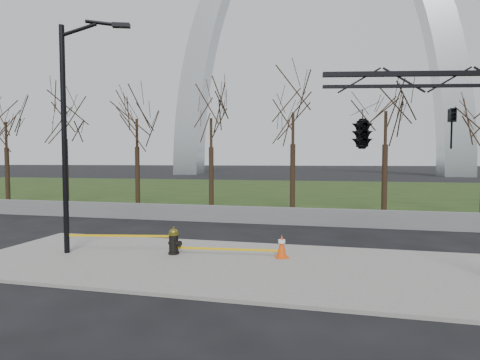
% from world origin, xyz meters
% --- Properties ---
extents(ground, '(500.00, 500.00, 0.00)m').
position_xyz_m(ground, '(0.00, 0.00, 0.00)').
color(ground, black).
rests_on(ground, ground).
extents(sidewalk, '(18.00, 6.00, 0.10)m').
position_xyz_m(sidewalk, '(0.00, 0.00, 0.05)').
color(sidewalk, slate).
rests_on(sidewalk, ground).
extents(grass_strip, '(120.00, 40.00, 0.06)m').
position_xyz_m(grass_strip, '(0.00, 30.00, 0.03)').
color(grass_strip, '#1E3011').
rests_on(grass_strip, ground).
extents(guardrail, '(60.00, 0.30, 0.90)m').
position_xyz_m(guardrail, '(0.00, 8.00, 0.45)').
color(guardrail, '#59595B').
rests_on(guardrail, ground).
extents(gateway_arch, '(66.00, 6.00, 65.00)m').
position_xyz_m(gateway_arch, '(0.00, 75.00, 32.50)').
color(gateway_arch, silver).
rests_on(gateway_arch, ground).
extents(tree_row, '(47.27, 4.00, 7.67)m').
position_xyz_m(tree_row, '(0.63, 12.00, 3.83)').
color(tree_row, black).
rests_on(tree_row, ground).
extents(fire_hydrant, '(0.59, 0.41, 0.95)m').
position_xyz_m(fire_hydrant, '(-2.54, 0.63, 0.54)').
color(fire_hydrant, black).
rests_on(fire_hydrant, sidewalk).
extents(traffic_cone, '(0.52, 0.52, 0.78)m').
position_xyz_m(traffic_cone, '(1.18, 0.99, 0.49)').
color(traffic_cone, '#E4460C').
rests_on(traffic_cone, sidewalk).
extents(street_light, '(2.32, 0.90, 8.21)m').
position_xyz_m(street_light, '(-6.09, 0.03, 4.69)').
color(street_light, black).
rests_on(street_light, ground).
extents(traffic_signal_mast, '(5.03, 2.54, 6.00)m').
position_xyz_m(traffic_signal_mast, '(4.20, -1.37, 4.15)').
color(traffic_signal_mast, black).
rests_on(traffic_signal_mast, ground).
extents(caution_tape, '(7.48, 1.03, 0.48)m').
position_xyz_m(caution_tape, '(-2.57, 0.55, 0.53)').
color(caution_tape, '#DBA80B').
rests_on(caution_tape, ground).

